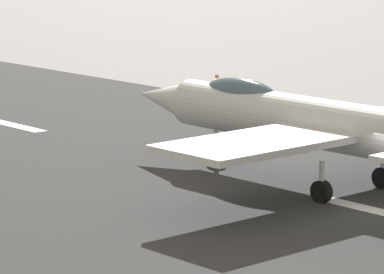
# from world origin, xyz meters

# --- Properties ---
(fighter_jet) EXTENTS (17.65, 14.27, 5.56)m
(fighter_jet) POSITION_xyz_m (4.55, -1.12, 2.36)
(fighter_jet) COLOR #B7B8BA
(fighter_jet) RESTS_ON ground
(crew_person) EXTENTS (0.53, 0.52, 1.60)m
(crew_person) POSITION_xyz_m (20.64, -11.09, 0.80)
(crew_person) COLOR #1E2338
(crew_person) RESTS_ON ground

